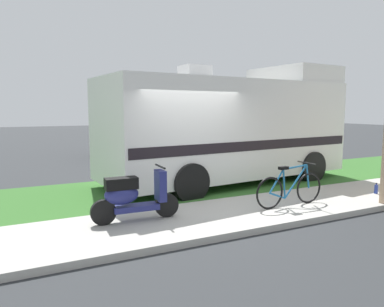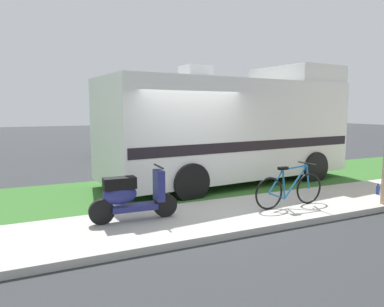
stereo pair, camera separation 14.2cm
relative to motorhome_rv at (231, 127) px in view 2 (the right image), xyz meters
name	(u,v)px [view 2 (the right image)]	position (x,y,z in m)	size (l,w,h in m)	color
ground_plane	(197,204)	(-1.85, -1.61, -1.59)	(80.00, 80.00, 0.00)	#2D3033
sidewalk	(224,216)	(-1.85, -2.81, -1.53)	(24.00, 2.00, 0.12)	#ADAAA3
grass_strip	(171,189)	(-1.85, -0.11, -1.55)	(24.00, 3.40, 0.08)	#336628
motorhome_rv	(231,127)	(0.00, 0.00, 0.00)	(7.15, 3.11, 3.35)	silver
scooter	(131,196)	(-3.60, -2.51, -1.01)	(1.60, 0.50, 0.97)	black
bicycle	(290,189)	(-0.43, -2.98, -1.10)	(1.69, 0.52, 0.88)	black
pickup_truck_near	(250,136)	(3.41, 4.04, -0.62)	(5.51, 2.44, 1.83)	silver
pickup_truck_far	(148,133)	(0.05, 7.47, -0.63)	(5.13, 2.42, 1.81)	#1E2328
bottle_green	(378,190)	(2.16, -3.03, -1.37)	(0.08, 0.08, 0.25)	navy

